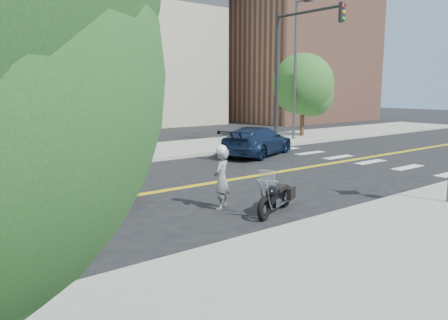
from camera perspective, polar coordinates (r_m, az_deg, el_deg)
ground_plane at (r=14.02m, az=-5.13°, el=-3.58°), size 120.00×120.00×0.00m
sidewalk_near at (r=8.95m, az=22.65°, el=-11.27°), size 60.00×5.00×0.15m
sidewalk_far at (r=20.60m, az=-16.58°, el=0.41°), size 60.00×5.00×0.15m
building_mid at (r=41.11m, az=-16.40°, el=18.54°), size 18.00×14.00×20.00m
building_right at (r=46.00m, az=8.80°, el=12.75°), size 14.00×12.00×12.00m
lamp_post at (r=26.49m, az=9.26°, el=11.39°), size 0.16×0.16×8.00m
traffic_light at (r=24.08m, az=8.53°, el=12.88°), size 0.28×4.50×7.00m
motorcyclist at (r=11.31m, az=-0.32°, el=-2.27°), size 0.70×0.62×1.70m
motorcycle at (r=11.09m, az=6.74°, el=-3.87°), size 2.04×1.34×1.20m
suv at (r=12.27m, az=-25.07°, el=-2.39°), size 6.11×3.31×1.63m
parked_car_silver at (r=16.08m, az=-22.62°, el=0.14°), size 4.87×2.86×1.52m
parked_car_blue at (r=20.63m, az=4.38°, el=2.50°), size 5.13×3.56×1.38m
tree_far_a at (r=19.98m, az=-26.80°, el=7.73°), size 3.37×3.37×4.61m
tree_far_b at (r=28.35m, az=10.31°, el=9.71°), size 3.86×3.86×5.34m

